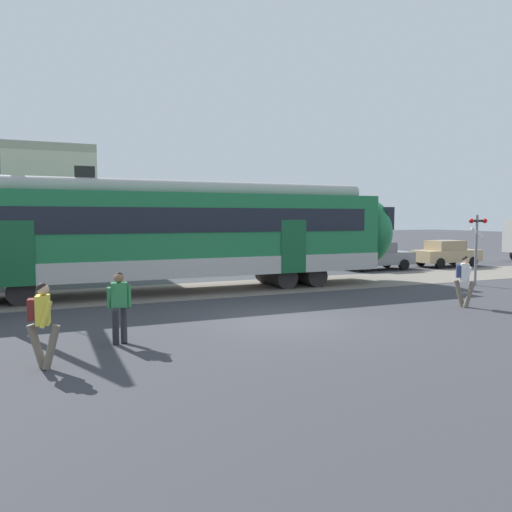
% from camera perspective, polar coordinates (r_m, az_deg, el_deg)
% --- Properties ---
extents(ground_plane, '(160.00, 160.00, 0.00)m').
position_cam_1_polar(ground_plane, '(14.13, 2.98, -7.41)').
color(ground_plane, '#38383D').
extents(pedestrian_yellow, '(0.63, 0.58, 1.67)m').
position_cam_1_polar(pedestrian_yellow, '(10.40, -23.29, -6.50)').
color(pedestrian_yellow, '#6B6051').
rests_on(pedestrian_yellow, ground).
extents(pedestrian_green, '(0.58, 0.62, 1.67)m').
position_cam_1_polar(pedestrian_green, '(11.84, -15.36, -5.00)').
color(pedestrian_green, '#28282D').
rests_on(pedestrian_green, ground).
extents(pedestrian_white, '(0.52, 0.67, 1.67)m').
position_cam_1_polar(pedestrian_white, '(17.43, 22.68, -2.19)').
color(pedestrian_white, '#6B6051').
rests_on(pedestrian_white, ground).
extents(parked_car_grey, '(4.06, 1.87, 1.54)m').
position_cam_1_polar(parked_car_grey, '(28.38, 13.58, 0.04)').
color(parked_car_grey, gray).
rests_on(parked_car_grey, ground).
extents(parked_car_tan, '(4.01, 1.77, 1.54)m').
position_cam_1_polar(parked_car_tan, '(31.47, 20.93, 0.29)').
color(parked_car_tan, tan).
rests_on(parked_car_tan, ground).
extents(crossing_signal, '(0.96, 0.22, 3.00)m').
position_cam_1_polar(crossing_signal, '(23.04, 23.91, 1.85)').
color(crossing_signal, gray).
rests_on(crossing_signal, ground).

